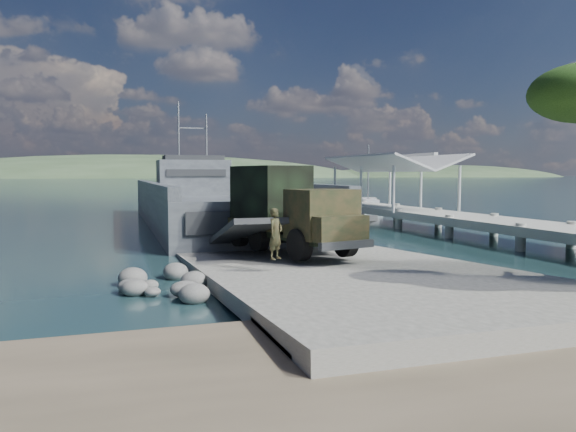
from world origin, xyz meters
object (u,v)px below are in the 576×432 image
object	(u,v)px
landing_craft	(214,212)
sailboat_far	(368,205)
sailboat_near	(368,207)
soldier	(276,245)
pier	(399,203)
military_truck	(286,208)

from	to	relation	value
landing_craft	sailboat_far	size ratio (longest dim) A/B	5.32
landing_craft	sailboat_near	distance (m)	20.75
landing_craft	soldier	xyz separation A→B (m)	(-2.44, -23.98, 0.45)
pier	landing_craft	bearing A→B (deg)	159.41
soldier	sailboat_near	distance (m)	39.80
military_truck	sailboat_far	bearing A→B (deg)	45.56
landing_craft	sailboat_far	distance (m)	23.99
pier	sailboat_far	size ratio (longest dim) A/B	6.08
landing_craft	sailboat_far	world-z (taller)	landing_craft
landing_craft	soldier	distance (m)	24.11
soldier	sailboat_near	bearing A→B (deg)	20.71
sailboat_near	sailboat_far	bearing A→B (deg)	77.66
sailboat_near	pier	bearing A→B (deg)	-95.15
sailboat_near	soldier	bearing A→B (deg)	-108.03
pier	soldier	bearing A→B (deg)	-129.36
soldier	sailboat_far	bearing A→B (deg)	21.21
soldier	sailboat_near	size ratio (longest dim) A/B	0.25
sailboat_near	sailboat_far	size ratio (longest dim) A/B	0.96
sailboat_near	sailboat_far	world-z (taller)	sailboat_far
soldier	sailboat_near	xyz separation A→B (m)	(20.57, 34.06, -1.00)
military_truck	sailboat_far	size ratio (longest dim) A/B	1.14
pier	landing_craft	distance (m)	14.08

